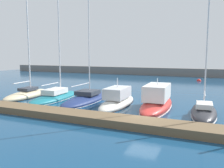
# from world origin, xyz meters

# --- Properties ---
(ground_plane) EXTENTS (120.00, 120.00, 0.00)m
(ground_plane) POSITION_xyz_m (0.00, 0.00, 0.00)
(ground_plane) COLOR navy
(dock_pier) EXTENTS (37.70, 2.14, 0.59)m
(dock_pier) POSITION_xyz_m (0.00, -1.75, 0.29)
(dock_pier) COLOR brown
(dock_pier) RESTS_ON ground_plane
(breakwater_seawall) EXTENTS (108.00, 2.01, 1.96)m
(breakwater_seawall) POSITION_xyz_m (0.00, 41.51, 0.98)
(breakwater_seawall) COLOR slate
(breakwater_seawall) RESTS_ON ground_plane
(sailboat_sand_nearest) EXTENTS (3.09, 8.04, 16.28)m
(sailboat_sand_nearest) POSITION_xyz_m (-16.04, 4.30, 0.37)
(sailboat_sand_nearest) COLOR beige
(sailboat_sand_nearest) RESTS_ON ground_plane
(sailboat_teal_second) EXTENTS (3.48, 9.27, 14.12)m
(sailboat_teal_second) POSITION_xyz_m (-12.10, 4.63, 0.30)
(sailboat_teal_second) COLOR #19707F
(sailboat_teal_second) RESTS_ON ground_plane
(sailboat_navy_third) EXTENTS (3.22, 9.45, 19.44)m
(sailboat_navy_third) POSITION_xyz_m (-8.12, 5.07, 0.28)
(sailboat_navy_third) COLOR navy
(sailboat_navy_third) RESTS_ON ground_plane
(motorboat_ivory_fourth) EXTENTS (2.53, 7.96, 3.24)m
(motorboat_ivory_fourth) POSITION_xyz_m (-4.02, 4.42, 0.49)
(motorboat_ivory_fourth) COLOR silver
(motorboat_ivory_fourth) RESTS_ON ground_plane
(motorboat_red_fifth) EXTENTS (2.94, 9.13, 3.27)m
(motorboat_red_fifth) POSITION_xyz_m (-0.02, 4.83, 0.69)
(motorboat_red_fifth) COLOR #B72D28
(motorboat_red_fifth) RESTS_ON ground_plane
(sailboat_charcoal_sixth) EXTENTS (2.40, 7.19, 15.00)m
(sailboat_charcoal_sixth) POSITION_xyz_m (4.29, 3.83, 0.35)
(sailboat_charcoal_sixth) COLOR #2D2D33
(sailboat_charcoal_sixth) RESTS_ON ground_plane
(mooring_buoy_red) EXTENTS (0.88, 0.88, 0.88)m
(mooring_buoy_red) POSITION_xyz_m (2.47, 31.59, 0.00)
(mooring_buoy_red) COLOR red
(mooring_buoy_red) RESTS_ON ground_plane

